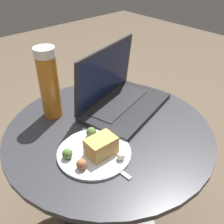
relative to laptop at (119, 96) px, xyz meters
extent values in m
plane|color=brown|center=(-0.13, -0.08, -0.61)|extent=(6.00, 6.00, 0.00)
cylinder|color=black|center=(-0.13, -0.08, -0.60)|extent=(0.42, 0.42, 0.01)
cylinder|color=black|center=(-0.13, -0.08, -0.33)|extent=(0.06, 0.06, 0.53)
cylinder|color=#2D2D33|center=(-0.13, -0.08, -0.06)|extent=(0.71, 0.71, 0.02)
cube|color=#232326|center=(0.01, -0.03, -0.04)|extent=(0.39, 0.30, 0.02)
cube|color=black|center=(0.00, 0.00, -0.03)|extent=(0.29, 0.17, 0.00)
cube|color=#232326|center=(-0.02, 0.06, 0.08)|extent=(0.34, 0.12, 0.21)
cube|color=#19234C|center=(-0.02, 0.06, 0.08)|extent=(0.31, 0.10, 0.19)
cylinder|color=#C6701E|center=(-0.22, 0.12, 0.07)|extent=(0.07, 0.07, 0.23)
cylinder|color=white|center=(-0.22, 0.12, 0.20)|extent=(0.07, 0.07, 0.03)
cylinder|color=silver|center=(-0.24, -0.15, -0.04)|extent=(0.23, 0.23, 0.01)
cube|color=tan|center=(-0.23, -0.17, -0.01)|extent=(0.09, 0.06, 0.06)
sphere|color=#4C6B33|center=(-0.31, -0.11, -0.02)|extent=(0.03, 0.03, 0.03)
sphere|color=#4C6B33|center=(-0.20, -0.08, -0.02)|extent=(0.03, 0.03, 0.03)
sphere|color=#9E5B38|center=(-0.31, -0.18, -0.02)|extent=(0.03, 0.03, 0.03)
sphere|color=beige|center=(-0.20, -0.22, -0.03)|extent=(0.02, 0.02, 0.02)
cube|color=silver|center=(-0.23, -0.22, -0.05)|extent=(0.02, 0.14, 0.00)
cube|color=silver|center=(-0.24, -0.13, -0.05)|extent=(0.03, 0.06, 0.00)
camera|label=1|loc=(-0.60, -0.62, 0.50)|focal=42.00mm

